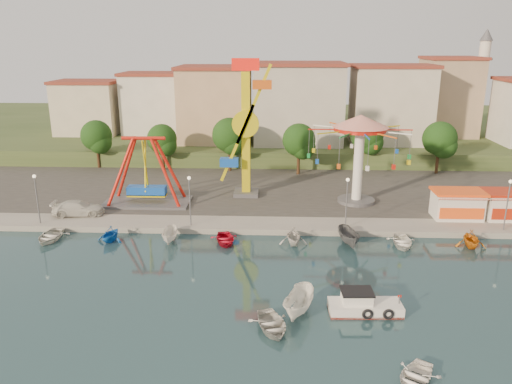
# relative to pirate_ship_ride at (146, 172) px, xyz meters

# --- Properties ---
(ground) EXTENTS (200.00, 200.00, 0.00)m
(ground) POSITION_rel_pirate_ship_ride_xyz_m (14.33, -20.07, -4.39)
(ground) COLOR #132B36
(ground) RESTS_ON ground
(quay_deck) EXTENTS (200.00, 100.00, 0.60)m
(quay_deck) POSITION_rel_pirate_ship_ride_xyz_m (14.33, 41.93, -4.09)
(quay_deck) COLOR #9E998E
(quay_deck) RESTS_ON ground
(asphalt_pad) EXTENTS (90.00, 28.00, 0.01)m
(asphalt_pad) POSITION_rel_pirate_ship_ride_xyz_m (14.33, 9.93, -3.79)
(asphalt_pad) COLOR #4C4944
(asphalt_pad) RESTS_ON quay_deck
(hill_terrace) EXTENTS (200.00, 60.00, 3.00)m
(hill_terrace) POSITION_rel_pirate_ship_ride_xyz_m (14.33, 46.93, -2.89)
(hill_terrace) COLOR #384C26
(hill_terrace) RESTS_ON ground
(pirate_ship_ride) EXTENTS (10.00, 5.00, 8.00)m
(pirate_ship_ride) POSITION_rel_pirate_ship_ride_xyz_m (0.00, 0.00, 0.00)
(pirate_ship_ride) COLOR #59595E
(pirate_ship_ride) RESTS_ON quay_deck
(kamikaze_tower) EXTENTS (4.71, 3.10, 16.50)m
(kamikaze_tower) POSITION_rel_pirate_ship_ride_xyz_m (11.67, 3.61, 4.17)
(kamikaze_tower) COLOR #59595E
(kamikaze_tower) RESTS_ON quay_deck
(wave_swinger) EXTENTS (11.60, 11.60, 10.40)m
(wave_swinger) POSITION_rel_pirate_ship_ride_xyz_m (24.70, 1.48, 3.80)
(wave_swinger) COLOR #59595E
(wave_swinger) RESTS_ON quay_deck
(booth_left) EXTENTS (5.40, 3.78, 3.08)m
(booth_left) POSITION_rel_pirate_ship_ride_xyz_m (34.72, -3.59, -2.23)
(booth_left) COLOR white
(booth_left) RESTS_ON quay_deck
(booth_mid) EXTENTS (5.40, 3.78, 3.08)m
(booth_mid) POSITION_rel_pirate_ship_ride_xyz_m (40.15, -3.59, -2.23)
(booth_mid) COLOR white
(booth_mid) RESTS_ON quay_deck
(lamp_post_0) EXTENTS (0.14, 0.14, 5.00)m
(lamp_post_0) POSITION_rel_pirate_ship_ride_xyz_m (-9.67, -7.07, -1.29)
(lamp_post_0) COLOR #59595E
(lamp_post_0) RESTS_ON quay_deck
(lamp_post_1) EXTENTS (0.14, 0.14, 5.00)m
(lamp_post_1) POSITION_rel_pirate_ship_ride_xyz_m (6.33, -7.07, -1.29)
(lamp_post_1) COLOR #59595E
(lamp_post_1) RESTS_ON quay_deck
(lamp_post_2) EXTENTS (0.14, 0.14, 5.00)m
(lamp_post_2) POSITION_rel_pirate_ship_ride_xyz_m (22.33, -7.07, -1.29)
(lamp_post_2) COLOR #59595E
(lamp_post_2) RESTS_ON quay_deck
(lamp_post_3) EXTENTS (0.14, 0.14, 5.00)m
(lamp_post_3) POSITION_rel_pirate_ship_ride_xyz_m (38.33, -7.07, -1.29)
(lamp_post_3) COLOR #59595E
(lamp_post_3) RESTS_ON quay_deck
(tree_0) EXTENTS (4.60, 4.60, 7.19)m
(tree_0) POSITION_rel_pirate_ship_ride_xyz_m (-11.67, 16.90, 1.08)
(tree_0) COLOR #382314
(tree_0) RESTS_ON quay_deck
(tree_1) EXTENTS (4.35, 4.35, 6.80)m
(tree_1) POSITION_rel_pirate_ship_ride_xyz_m (-1.67, 16.17, 0.81)
(tree_1) COLOR #382314
(tree_1) RESTS_ON quay_deck
(tree_2) EXTENTS (5.02, 5.02, 7.85)m
(tree_2) POSITION_rel_pirate_ship_ride_xyz_m (8.33, 15.74, 1.52)
(tree_2) COLOR #382314
(tree_2) RESTS_ON quay_deck
(tree_3) EXTENTS (4.68, 4.68, 7.32)m
(tree_3) POSITION_rel_pirate_ship_ride_xyz_m (18.33, 14.29, 1.16)
(tree_3) COLOR #382314
(tree_3) RESTS_ON quay_deck
(tree_4) EXTENTS (4.86, 4.86, 7.60)m
(tree_4) POSITION_rel_pirate_ship_ride_xyz_m (28.33, 17.28, 1.35)
(tree_4) COLOR #382314
(tree_4) RESTS_ON quay_deck
(tree_5) EXTENTS (4.83, 4.83, 7.54)m
(tree_5) POSITION_rel_pirate_ship_ride_xyz_m (38.33, 15.46, 1.31)
(tree_5) COLOR #382314
(tree_5) RESTS_ON quay_deck
(building_0) EXTENTS (9.26, 9.53, 11.87)m
(building_0) POSITION_rel_pirate_ship_ride_xyz_m (-19.04, 25.99, 4.54)
(building_0) COLOR beige
(building_0) RESTS_ON hill_terrace
(building_1) EXTENTS (12.33, 9.01, 8.63)m
(building_1) POSITION_rel_pirate_ship_ride_xyz_m (-7.00, 31.31, 2.92)
(building_1) COLOR silver
(building_1) RESTS_ON hill_terrace
(building_2) EXTENTS (11.95, 9.28, 11.23)m
(building_2) POSITION_rel_pirate_ship_ride_xyz_m (6.14, 31.89, 4.22)
(building_2) COLOR tan
(building_2) RESTS_ON hill_terrace
(building_3) EXTENTS (12.59, 10.50, 9.20)m
(building_3) POSITION_rel_pirate_ship_ride_xyz_m (19.93, 28.73, 3.20)
(building_3) COLOR beige
(building_3) RESTS_ON hill_terrace
(building_4) EXTENTS (10.75, 9.23, 9.24)m
(building_4) POSITION_rel_pirate_ship_ride_xyz_m (33.40, 32.13, 3.22)
(building_4) COLOR beige
(building_4) RESTS_ON hill_terrace
(building_5) EXTENTS (12.77, 10.96, 11.21)m
(building_5) POSITION_rel_pirate_ship_ride_xyz_m (46.69, 30.26, 4.21)
(building_5) COLOR tan
(building_5) RESTS_ON hill_terrace
(minaret) EXTENTS (2.80, 2.80, 18.00)m
(minaret) POSITION_rel_pirate_ship_ride_xyz_m (50.33, 33.93, 8.15)
(minaret) COLOR silver
(minaret) RESTS_ON hill_terrace
(cabin_motorboat) EXTENTS (5.34, 2.28, 1.85)m
(cabin_motorboat) POSITION_rel_pirate_ship_ride_xyz_m (21.60, -22.85, -3.90)
(cabin_motorboat) COLOR white
(cabin_motorboat) RESTS_ON ground
(rowboat_a) EXTENTS (3.79, 4.53, 0.81)m
(rowboat_a) POSITION_rel_pirate_ship_ride_xyz_m (14.97, -25.43, -3.99)
(rowboat_a) COLOR silver
(rowboat_a) RESTS_ON ground
(rowboat_b) EXTENTS (4.00, 4.29, 0.72)m
(rowboat_b) POSITION_rel_pirate_ship_ride_xyz_m (23.31, -30.60, -4.03)
(rowboat_b) COLOR white
(rowboat_b) RESTS_ON ground
(skiff) EXTENTS (3.09, 4.90, 1.77)m
(skiff) POSITION_rel_pirate_ship_ride_xyz_m (16.90, -23.36, -3.51)
(skiff) COLOR white
(skiff) RESTS_ON ground
(van) EXTENTS (5.74, 2.92, 1.60)m
(van) POSITION_rel_pirate_ship_ride_xyz_m (-6.56, -4.42, -3.00)
(van) COLOR silver
(van) RESTS_ON quay_deck
(moored_boat_0) EXTENTS (3.07, 4.21, 0.85)m
(moored_boat_0) POSITION_rel_pirate_ship_ride_xyz_m (-7.27, -10.27, -3.97)
(moored_boat_0) COLOR silver
(moored_boat_0) RESTS_ON ground
(moored_boat_1) EXTENTS (3.12, 3.43, 1.56)m
(moored_boat_1) POSITION_rel_pirate_ship_ride_xyz_m (-1.15, -10.27, -3.61)
(moored_boat_1) COLOR blue
(moored_boat_1) RESTS_ON ground
(moored_boat_2) EXTENTS (1.50, 3.63, 1.38)m
(moored_boat_2) POSITION_rel_pirate_ship_ride_xyz_m (4.81, -10.27, -3.70)
(moored_boat_2) COLOR silver
(moored_boat_2) RESTS_ON ground
(moored_boat_3) EXTENTS (3.39, 4.22, 0.78)m
(moored_boat_3) POSITION_rel_pirate_ship_ride_xyz_m (10.21, -10.27, -4.01)
(moored_boat_3) COLOR red
(moored_boat_3) RESTS_ON ground
(moored_boat_4) EXTENTS (3.00, 3.40, 1.68)m
(moored_boat_4) POSITION_rel_pirate_ship_ride_xyz_m (16.89, -10.27, -3.55)
(moored_boat_4) COLOR silver
(moored_boat_4) RESTS_ON ground
(moored_boat_5) EXTENTS (2.31, 4.41, 1.62)m
(moored_boat_5) POSITION_rel_pirate_ship_ride_xyz_m (22.27, -10.27, -3.58)
(moored_boat_5) COLOR #525357
(moored_boat_5) RESTS_ON ground
(moored_boat_6) EXTENTS (3.10, 4.09, 0.80)m
(moored_boat_6) POSITION_rel_pirate_ship_ride_xyz_m (27.40, -10.27, -4.00)
(moored_boat_6) COLOR white
(moored_boat_6) RESTS_ON ground
(moored_boat_7) EXTENTS (3.07, 3.48, 1.71)m
(moored_boat_7) POSITION_rel_pirate_ship_ride_xyz_m (33.90, -10.27, -3.54)
(moored_boat_7) COLOR orange
(moored_boat_7) RESTS_ON ground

